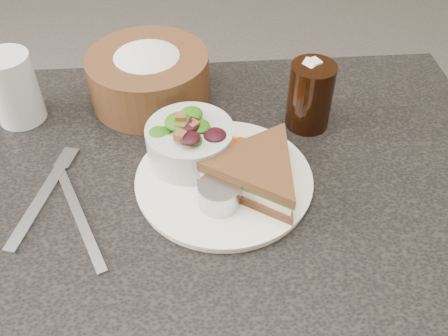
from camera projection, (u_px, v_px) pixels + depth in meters
name	position (u px, v px, depth m)	size (l,w,h in m)	color
dining_table	(190.00, 330.00, 0.96)	(1.00, 0.70, 0.75)	black
dinner_plate	(224.00, 180.00, 0.72)	(0.25, 0.25, 0.01)	white
sandwich	(256.00, 172.00, 0.69)	(0.18, 0.18, 0.05)	#54331B
salad_bowl	(190.00, 137.00, 0.72)	(0.13, 0.13, 0.07)	#B4BEBA
dressing_ramekin	(219.00, 194.00, 0.67)	(0.06, 0.06, 0.03)	#B3B5B9
orange_wedge	(240.00, 143.00, 0.75)	(0.06, 0.06, 0.02)	#FF5D01
fork	(40.00, 201.00, 0.70)	(0.02, 0.18, 0.00)	#A4A9B2
knife	(79.00, 216.00, 0.68)	(0.01, 0.21, 0.00)	#A3A4A5
bread_basket	(148.00, 70.00, 0.83)	(0.20, 0.20, 0.12)	brown
cola_glass	(311.00, 93.00, 0.78)	(0.07, 0.07, 0.12)	black
water_glass	(14.00, 88.00, 0.79)	(0.08, 0.08, 0.12)	silver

